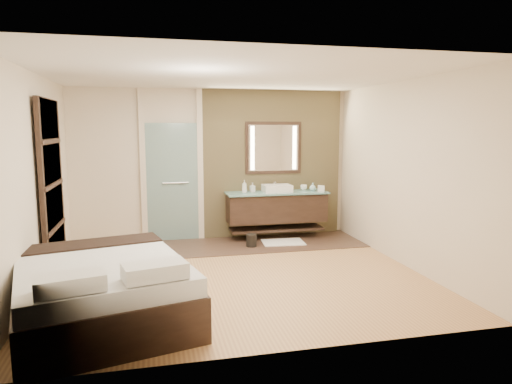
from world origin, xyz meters
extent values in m
plane|color=#A77246|center=(0.00, 0.00, 0.00)|extent=(5.00, 5.00, 0.00)
cube|color=#3C2B20|center=(0.60, 1.60, 0.01)|extent=(3.80, 1.30, 0.01)
cube|color=tan|center=(1.10, 2.21, 1.35)|extent=(2.60, 0.08, 2.70)
cube|color=black|center=(1.10, 1.92, 0.57)|extent=(1.80, 0.50, 0.50)
cube|color=black|center=(1.10, 1.92, 0.18)|extent=(1.71, 0.45, 0.04)
cube|color=#84CAC4|center=(1.10, 1.90, 0.85)|extent=(1.85, 0.55, 0.03)
cube|color=white|center=(1.10, 1.90, 0.93)|extent=(0.50, 0.38, 0.13)
cylinder|color=silver|center=(1.10, 2.09, 0.95)|extent=(0.03, 0.03, 0.18)
cylinder|color=silver|center=(1.10, 2.05, 1.03)|extent=(0.02, 0.10, 0.02)
cube|color=black|center=(1.10, 2.16, 1.65)|extent=(1.06, 0.03, 0.96)
cube|color=white|center=(1.10, 2.15, 1.65)|extent=(0.94, 0.01, 0.84)
cube|color=#FFE9BF|center=(0.70, 2.14, 1.65)|extent=(0.07, 0.01, 0.80)
cube|color=#FFE9BF|center=(1.50, 2.14, 1.65)|extent=(0.07, 0.01, 0.80)
cube|color=#ABD9D6|center=(-0.75, 2.20, 1.05)|extent=(0.90, 0.05, 2.10)
cylinder|color=silver|center=(-0.70, 2.15, 1.05)|extent=(0.45, 0.03, 0.03)
cube|color=beige|center=(-1.25, 2.21, 1.35)|extent=(0.10, 0.08, 2.70)
cube|color=beige|center=(-0.25, 2.21, 1.35)|extent=(0.10, 0.08, 2.70)
cube|color=black|center=(-2.43, 0.60, 1.20)|extent=(0.06, 1.20, 2.40)
cube|color=beige|center=(-2.41, 0.60, 0.37)|extent=(0.02, 1.06, 0.52)
cube|color=beige|center=(-2.41, 0.60, 0.96)|extent=(0.02, 1.06, 0.52)
cube|color=beige|center=(-2.41, 0.60, 1.54)|extent=(0.02, 1.06, 0.52)
cube|color=beige|center=(-2.41, 0.60, 2.13)|extent=(0.02, 1.06, 0.52)
cube|color=black|center=(-1.65, -1.15, 0.23)|extent=(2.10, 2.40, 0.45)
cube|color=silver|center=(-1.65, -1.15, 0.55)|extent=(2.04, 2.34, 0.19)
cube|color=black|center=(-1.84, -0.40, 0.64)|extent=(1.67, 0.83, 0.04)
cube|color=silver|center=(-1.80, -2.04, 0.72)|extent=(0.63, 0.44, 0.14)
cube|color=silver|center=(-1.10, -1.87, 0.72)|extent=(0.63, 0.44, 0.14)
cube|color=white|center=(1.12, 1.54, 0.02)|extent=(0.76, 0.55, 0.02)
cylinder|color=black|center=(0.52, 1.41, 0.11)|extent=(0.23, 0.23, 0.22)
cube|color=silver|center=(1.92, 1.81, 0.92)|extent=(0.15, 0.15, 0.10)
imported|color=silver|center=(0.50, 1.93, 0.98)|extent=(0.09, 0.09, 0.23)
imported|color=#B2B2B2|center=(0.67, 2.00, 0.95)|extent=(0.10, 0.10, 0.17)
imported|color=#A4CECE|center=(1.79, 1.91, 0.94)|extent=(0.15, 0.15, 0.15)
imported|color=white|center=(1.66, 2.04, 0.91)|extent=(0.15, 0.15, 0.10)
camera|label=1|loc=(-1.10, -5.99, 2.01)|focal=32.00mm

